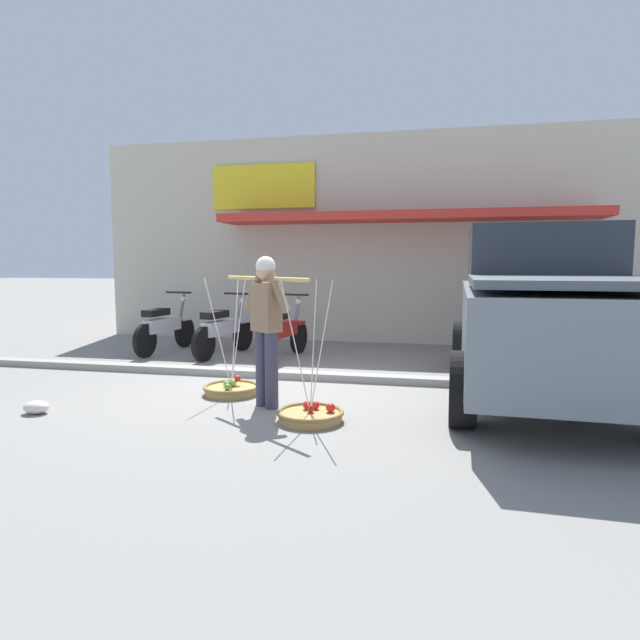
{
  "coord_description": "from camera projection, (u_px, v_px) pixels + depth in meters",
  "views": [
    {
      "loc": [
        2.04,
        -6.48,
        1.62
      ],
      "look_at": [
        0.49,
        0.6,
        0.85
      ],
      "focal_mm": 30.08,
      "sensor_mm": 36.0,
      "label": 1
    }
  ],
  "objects": [
    {
      "name": "fruit_basket_left_side",
      "position": [
        311.0,
        414.0,
        5.5
      ],
      "size": [
        0.7,
        0.7,
        1.45
      ],
      "color": "#B2894C",
      "rests_on": "ground"
    },
    {
      "name": "parked_truck",
      "position": [
        544.0,
        312.0,
        6.53
      ],
      "size": [
        2.29,
        4.77,
        2.1
      ],
      "color": "slate",
      "rests_on": "ground"
    },
    {
      "name": "motorcycle_nearest_shop",
      "position": [
        165.0,
        328.0,
        9.75
      ],
      "size": [
        0.54,
        1.82,
        1.09
      ],
      "color": "black",
      "rests_on": "ground"
    },
    {
      "name": "sidewalk_curb",
      "position": [
        287.0,
        375.0,
        7.57
      ],
      "size": [
        20.0,
        0.24,
        0.1
      ],
      "primitive_type": "cube",
      "color": "gray",
      "rests_on": "ground"
    },
    {
      "name": "motorcycle_second_in_row",
      "position": [
        223.0,
        330.0,
        9.35
      ],
      "size": [
        0.56,
        1.8,
        1.09
      ],
      "color": "black",
      "rests_on": "ground"
    },
    {
      "name": "motorcycle_third_in_row",
      "position": [
        283.0,
        333.0,
        9.03
      ],
      "size": [
        0.55,
        1.81,
        1.09
      ],
      "color": "black",
      "rests_on": "ground"
    },
    {
      "name": "plastic_litter_bag",
      "position": [
        36.0,
        407.0,
        5.78
      ],
      "size": [
        0.28,
        0.22,
        0.14
      ],
      "primitive_type": "ellipsoid",
      "color": "silver",
      "rests_on": "ground"
    },
    {
      "name": "ground_plane",
      "position": [
        273.0,
        389.0,
        6.9
      ],
      "size": [
        90.0,
        90.0,
        0.0
      ],
      "primitive_type": "plane",
      "color": "gray"
    },
    {
      "name": "fruit_basket_right_side",
      "position": [
        231.0,
        388.0,
        6.64
      ],
      "size": [
        0.7,
        0.7,
        1.45
      ],
      "color": "#B2894C",
      "rests_on": "ground"
    },
    {
      "name": "storefront_building",
      "position": [
        411.0,
        243.0,
        13.05
      ],
      "size": [
        13.0,
        6.0,
        4.2
      ],
      "color": "beige",
      "rests_on": "ground"
    },
    {
      "name": "fruit_vendor",
      "position": [
        266.0,
        321.0,
        5.97
      ],
      "size": [
        1.25,
        0.94,
        1.7
      ],
      "color": "#38384C",
      "rests_on": "ground"
    }
  ]
}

